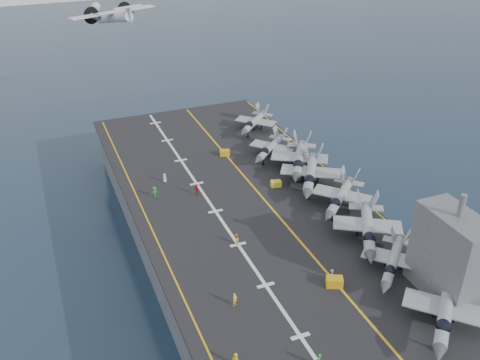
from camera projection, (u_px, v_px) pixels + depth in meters
name	position (u px, v px, depth m)	size (l,w,h in m)	color
ground	(248.00, 254.00, 95.14)	(500.00, 500.00, 0.00)	#142135
hull	(249.00, 231.00, 92.70)	(36.00, 90.00, 10.00)	#56595E
flight_deck	(249.00, 205.00, 90.17)	(38.00, 92.00, 0.40)	black
foul_line	(265.00, 201.00, 91.05)	(0.35, 90.00, 0.02)	gold
landing_centerline	(215.00, 211.00, 88.10)	(0.50, 90.00, 0.02)	silver
deck_edge_port	(150.00, 225.00, 84.49)	(0.25, 90.00, 0.02)	gold
deck_edge_stbd	(343.00, 184.00, 96.14)	(0.25, 90.00, 0.02)	gold
island_superstructure	(452.00, 246.00, 67.06)	(5.00, 10.00, 15.00)	#56595E
fighter_jet_0	(446.00, 310.00, 63.95)	(17.80, 17.69, 5.23)	gray
fighter_jet_1	(393.00, 260.00, 73.08)	(15.37, 15.29, 4.52)	#A1AAB3
fighter_jet_2	(368.00, 227.00, 79.39)	(16.79, 18.54, 5.36)	gray
fighter_jet_3	(341.00, 196.00, 87.67)	(17.02, 16.73, 4.98)	#9CA5AE
fighter_jet_4	(311.00, 172.00, 94.09)	(17.60, 19.17, 5.54)	#8B949A
fighter_jet_5	(299.00, 158.00, 99.02)	(17.42, 19.13, 5.53)	#959CA5
fighter_jet_6	(271.00, 147.00, 104.34)	(15.54, 15.19, 4.53)	#9DA4AC
fighter_jet_7	(254.00, 121.00, 115.50)	(15.47, 15.46, 4.56)	#989EA9
tow_cart_a	(334.00, 282.00, 71.52)	(2.61, 2.22, 1.33)	#C89210
tow_cart_b	(276.00, 184.00, 95.10)	(1.97, 1.44, 1.09)	yellow
tow_cart_c	(225.00, 153.00, 105.93)	(2.17, 1.71, 1.14)	#C49211
crew_1	(235.00, 300.00, 68.09)	(1.34, 1.17, 1.87)	yellow
crew_2	(236.00, 239.00, 79.69)	(1.25, 1.27, 1.78)	yellow
crew_3	(155.00, 192.00, 91.80)	(1.23, 0.90, 1.89)	green
crew_4	(197.00, 189.00, 92.39)	(1.16, 1.42, 2.04)	red
crew_5	(165.00, 178.00, 96.32)	(1.21, 1.21, 1.71)	white
crew_7	(332.00, 275.00, 72.24)	(1.26, 1.41, 1.95)	silver
transport_plane	(114.00, 18.00, 129.66)	(26.60, 22.48, 5.34)	silver
crew_8	(236.00, 359.00, 59.63)	(1.16, 1.25, 1.73)	gold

